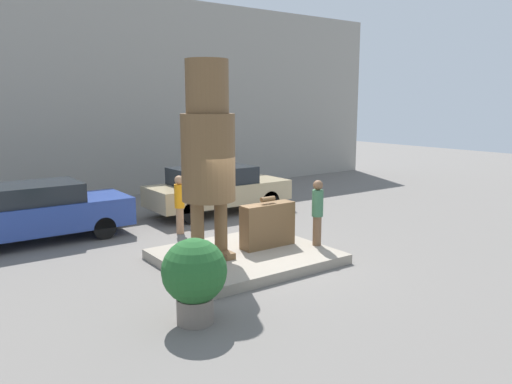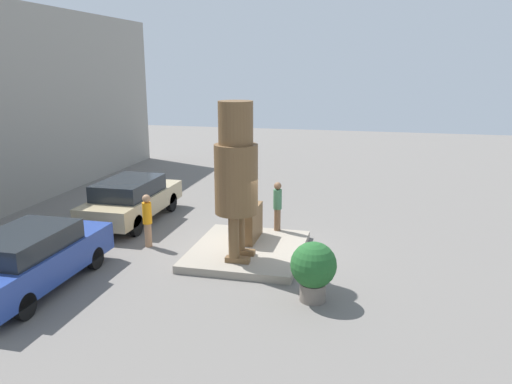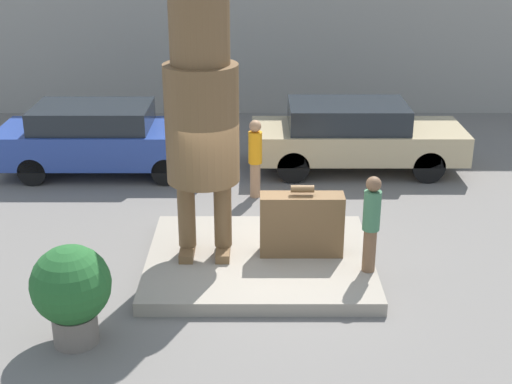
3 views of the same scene
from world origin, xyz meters
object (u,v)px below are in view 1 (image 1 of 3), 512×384
object	(u,v)px
statue_figure	(208,145)
worker_hivis	(180,202)
planter_pot	(194,275)
parked_car_tan	(217,188)
tourist	(317,210)
parked_car_blue	(36,211)
giant_suitcase	(268,225)

from	to	relation	value
statue_figure	worker_hivis	size ratio (longest dim) A/B	2.61
planter_pot	worker_hivis	distance (m)	5.92
planter_pot	worker_hivis	bearing A→B (deg)	65.21
parked_car_tan	planter_pot	size ratio (longest dim) A/B	3.29
planter_pot	worker_hivis	xyz separation A→B (m)	(2.48, 5.38, 0.08)
parked_car_tan	worker_hivis	world-z (taller)	worker_hivis
tourist	worker_hivis	distance (m)	4.12
parked_car_blue	giant_suitcase	bearing A→B (deg)	-47.34
giant_suitcase	statue_figure	bearing A→B (deg)	179.31
tourist	worker_hivis	bearing A→B (deg)	116.18
worker_hivis	parked_car_blue	bearing A→B (deg)	156.49
statue_figure	tourist	world-z (taller)	statue_figure
giant_suitcase	parked_car_blue	xyz separation A→B (m)	(-4.22, 4.58, 0.07)
parked_car_blue	worker_hivis	bearing A→B (deg)	-23.51
planter_pot	parked_car_blue	bearing A→B (deg)	97.97
statue_figure	giant_suitcase	bearing A→B (deg)	-0.69
statue_figure	tourist	xyz separation A→B (m)	(2.65, -0.63, -1.65)
statue_figure	worker_hivis	world-z (taller)	statue_figure
statue_figure	parked_car_tan	xyz separation A→B (m)	(3.08, 4.72, -1.91)
planter_pot	tourist	bearing A→B (deg)	21.42
parked_car_tan	worker_hivis	xyz separation A→B (m)	(-2.25, -1.66, 0.06)
tourist	planter_pot	xyz separation A→B (m)	(-4.30, -1.69, -0.27)
giant_suitcase	parked_car_tan	bearing A→B (deg)	72.72
tourist	parked_car_blue	bearing A→B (deg)	135.38
statue_figure	worker_hivis	distance (m)	3.67
tourist	planter_pot	bearing A→B (deg)	-158.58
parked_car_tan	planter_pot	bearing A→B (deg)	-123.89
parked_car_blue	planter_pot	world-z (taller)	parked_car_blue
worker_hivis	giant_suitcase	bearing A→B (deg)	-75.92
statue_figure	planter_pot	bearing A→B (deg)	-125.48
statue_figure	parked_car_blue	world-z (taller)	statue_figure
parked_car_blue	planter_pot	xyz separation A→B (m)	(0.96, -6.88, 0.00)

